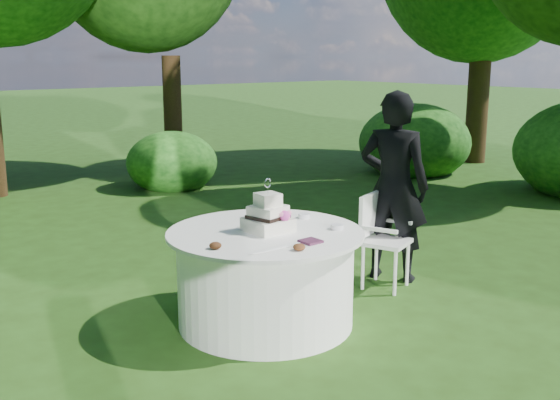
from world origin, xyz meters
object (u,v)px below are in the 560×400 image
at_px(cake, 268,217).
at_px(table, 266,277).
at_px(guest, 394,187).
at_px(chair, 379,233).
at_px(napkins, 311,241).

bearing_deg(cake, table, 155.38).
bearing_deg(table, cake, -24.62).
relative_size(guest, table, 1.17).
distance_m(cake, chair, 1.38).
distance_m(table, cake, 0.50).
distance_m(guest, chair, 0.48).
bearing_deg(guest, table, 65.94).
bearing_deg(cake, napkins, -85.61).
relative_size(napkins, cake, 0.33).
xyz_separation_m(table, chair, (1.36, 0.02, 0.13)).
height_order(napkins, cake, cake).
height_order(guest, table, guest).
bearing_deg(table, chair, 0.74).
bearing_deg(cake, chair, 1.21).
bearing_deg(chair, guest, 15.45).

